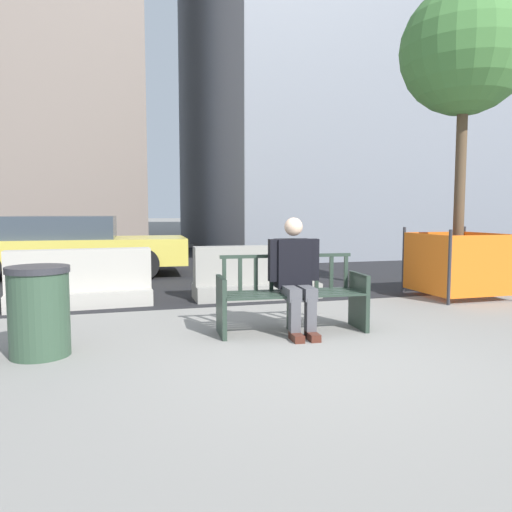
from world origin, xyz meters
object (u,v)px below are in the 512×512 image
at_px(construction_fence, 457,262).
at_px(car_taxi_near, 69,246).
at_px(jersey_barrier_left, 81,283).
at_px(trash_bin, 39,311).
at_px(street_bench, 292,297).
at_px(jersey_barrier_centre, 257,277).
at_px(seated_person, 295,273).
at_px(street_tree, 465,52).

height_order(construction_fence, car_taxi_near, car_taxi_near).
xyz_separation_m(jersey_barrier_left, trash_bin, (-0.23, -2.53, 0.10)).
distance_m(street_bench, construction_fence, 3.72).
xyz_separation_m(jersey_barrier_centre, construction_fence, (3.17, -0.77, 0.22)).
relative_size(seated_person, trash_bin, 1.52).
bearing_deg(jersey_barrier_left, jersey_barrier_centre, -0.35).
height_order(jersey_barrier_centre, trash_bin, trash_bin).
relative_size(car_taxi_near, trash_bin, 5.59).
bearing_deg(street_bench, construction_fence, 23.67).
distance_m(jersey_barrier_centre, street_tree, 4.81).
bearing_deg(trash_bin, jersey_barrier_centre, 41.01).
distance_m(street_bench, street_tree, 5.09).
bearing_deg(car_taxi_near, jersey_barrier_centre, -49.66).
xyz_separation_m(seated_person, jersey_barrier_left, (-2.45, 2.34, -0.35)).
bearing_deg(construction_fence, jersey_barrier_centre, 166.38).
xyz_separation_m(street_bench, jersey_barrier_left, (-2.43, 2.28, -0.06)).
height_order(jersey_barrier_left, car_taxi_near, car_taxi_near).
xyz_separation_m(jersey_barrier_centre, trash_bin, (-2.89, -2.52, 0.10)).
bearing_deg(street_bench, seated_person, -70.06).
relative_size(street_tree, trash_bin, 5.65).
xyz_separation_m(street_tree, trash_bin, (-6.06, -1.75, -3.44)).
bearing_deg(jersey_barrier_left, street_bench, -43.14).
bearing_deg(jersey_barrier_centre, trash_bin, -138.99).
height_order(street_bench, street_tree, street_tree).
height_order(street_tree, car_taxi_near, street_tree).
relative_size(street_bench, trash_bin, 1.99).
relative_size(seated_person, car_taxi_near, 0.27).
height_order(jersey_barrier_centre, street_tree, street_tree).
bearing_deg(street_tree, car_taxi_near, 144.86).
xyz_separation_m(street_bench, trash_bin, (-2.66, -0.25, 0.04)).
distance_m(jersey_barrier_centre, trash_bin, 3.83).
bearing_deg(construction_fence, seated_person, -155.37).
height_order(jersey_barrier_left, construction_fence, construction_fence).
bearing_deg(street_bench, street_tree, 23.67).
bearing_deg(seated_person, car_taxi_near, 115.75).
height_order(street_tree, trash_bin, street_tree).
relative_size(jersey_barrier_left, car_taxi_near, 0.42).
distance_m(street_bench, trash_bin, 2.67).
bearing_deg(jersey_barrier_left, car_taxi_near, 96.62).
xyz_separation_m(street_tree, car_taxi_near, (-6.26, 4.40, -3.22)).
distance_m(seated_person, jersey_barrier_centre, 2.36).
bearing_deg(street_bench, trash_bin, -174.53).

